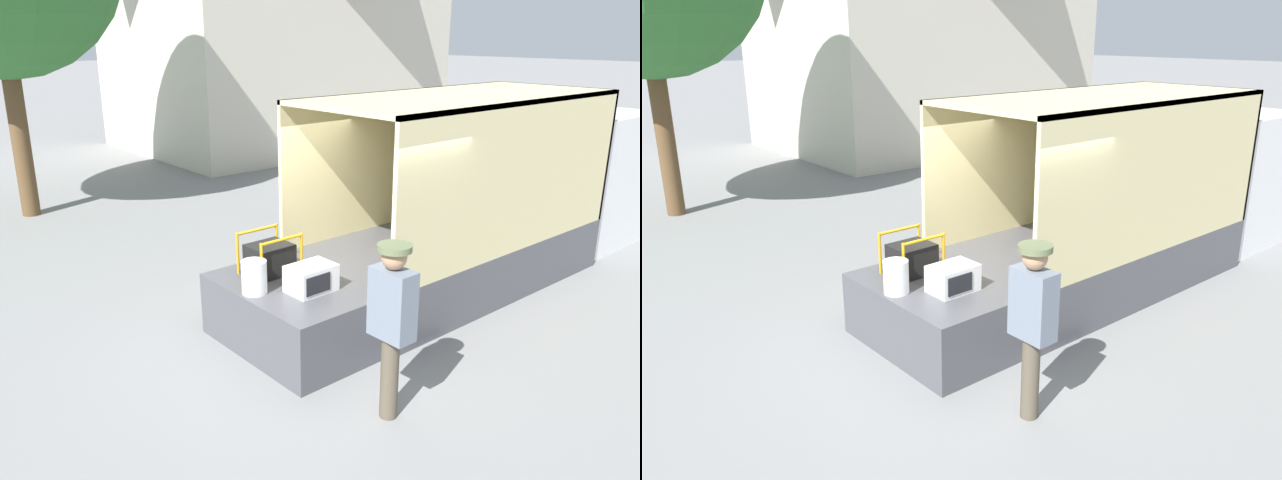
{
  "view_description": "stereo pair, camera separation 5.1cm",
  "coord_description": "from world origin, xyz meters",
  "views": [
    {
      "loc": [
        -4.83,
        -5.49,
        3.67
      ],
      "look_at": [
        -0.35,
        -0.2,
        1.35
      ],
      "focal_mm": 35.0,
      "sensor_mm": 36.0,
      "label": 1
    },
    {
      "loc": [
        -4.79,
        -5.52,
        3.67
      ],
      "look_at": [
        -0.35,
        -0.2,
        1.35
      ],
      "focal_mm": 35.0,
      "sensor_mm": 36.0,
      "label": 2
    }
  ],
  "objects": [
    {
      "name": "worker_person",
      "position": [
        -0.83,
        -1.82,
        1.13
      ],
      "size": [
        0.33,
        0.44,
        1.82
      ],
      "color": "brown",
      "rests_on": "ground"
    },
    {
      "name": "box_truck",
      "position": [
        4.18,
        -0.0,
        0.95
      ],
      "size": [
        7.03,
        2.13,
        2.84
      ],
      "color": "white",
      "rests_on": "ground"
    },
    {
      "name": "ground_plane",
      "position": [
        0.0,
        0.0,
        0.0
      ],
      "size": [
        160.0,
        160.0,
        0.0
      ],
      "primitive_type": "plane",
      "color": "gray"
    },
    {
      "name": "microwave",
      "position": [
        -0.57,
        -0.31,
        0.96
      ],
      "size": [
        0.54,
        0.4,
        0.32
      ],
      "color": "white",
      "rests_on": "tailgate_deck"
    },
    {
      "name": "portable_generator",
      "position": [
        -0.59,
        0.45,
        1.0
      ],
      "size": [
        0.64,
        0.55,
        0.53
      ],
      "color": "black",
      "rests_on": "tailgate_deck"
    },
    {
      "name": "orange_bucket",
      "position": [
        -1.11,
        0.07,
        0.99
      ],
      "size": [
        0.3,
        0.3,
        0.39
      ],
      "color": "silver",
      "rests_on": "tailgate_deck"
    },
    {
      "name": "tailgate_deck",
      "position": [
        -0.65,
        0.0,
        0.4
      ],
      "size": [
        1.3,
        2.02,
        0.8
      ],
      "primitive_type": "cube",
      "color": "#4C4C51",
      "rests_on": "ground"
    },
    {
      "name": "house_backdrop",
      "position": [
        8.16,
        12.14,
        4.27
      ],
      "size": [
        9.98,
        7.35,
        8.38
      ],
      "color": "beige",
      "rests_on": "ground"
    }
  ]
}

